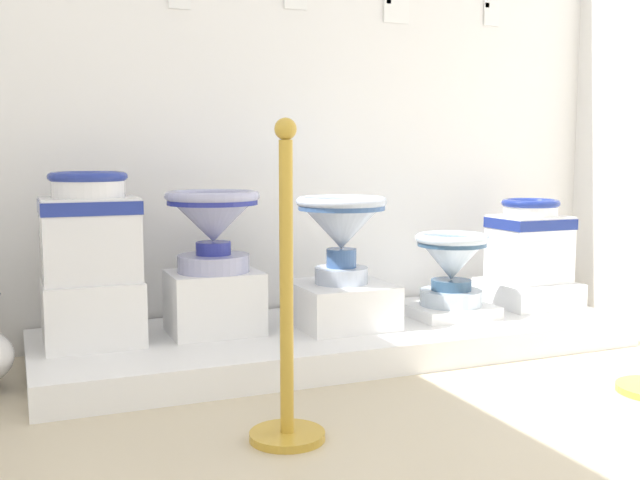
% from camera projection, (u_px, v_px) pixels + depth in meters
% --- Properties ---
extents(wall_back, '(3.42, 0.06, 2.84)m').
position_uv_depth(wall_back, '(300.00, 28.00, 3.45)').
color(wall_back, white).
rests_on(wall_back, ground_plane).
extents(display_platform, '(2.50, 0.84, 0.12)m').
position_uv_depth(display_platform, '(340.00, 338.00, 3.18)').
color(display_platform, white).
rests_on(display_platform, ground_plane).
extents(plinth_block_rightmost, '(0.36, 0.34, 0.24)m').
position_uv_depth(plinth_block_rightmost, '(93.00, 312.00, 2.85)').
color(plinth_block_rightmost, white).
rests_on(plinth_block_rightmost, display_platform).
extents(antique_toilet_rightmost, '(0.36, 0.30, 0.41)m').
position_uv_depth(antique_toilet_rightmost, '(90.00, 225.00, 2.81)').
color(antique_toilet_rightmost, white).
rests_on(antique_toilet_rightmost, plinth_block_rightmost).
extents(plinth_block_slender_white, '(0.36, 0.29, 0.25)m').
position_uv_depth(plinth_block_slender_white, '(214.00, 302.00, 3.02)').
color(plinth_block_slender_white, white).
rests_on(plinth_block_slender_white, display_platform).
extents(antique_toilet_slender_white, '(0.38, 0.38, 0.33)m').
position_uv_depth(antique_toilet_slender_white, '(213.00, 221.00, 2.98)').
color(antique_toilet_slender_white, '#A6A9CF').
rests_on(antique_toilet_slender_white, plinth_block_slender_white).
extents(plinth_block_pale_glazed, '(0.39, 0.40, 0.18)m').
position_uv_depth(plinth_block_pale_glazed, '(341.00, 304.00, 3.15)').
color(plinth_block_pale_glazed, white).
rests_on(plinth_block_pale_glazed, display_platform).
extents(antique_toilet_pale_glazed, '(0.38, 0.38, 0.36)m').
position_uv_depth(antique_toilet_pale_glazed, '(341.00, 225.00, 3.11)').
color(antique_toilet_pale_glazed, '#B2BED3').
rests_on(antique_toilet_pale_glazed, plinth_block_pale_glazed).
extents(plinth_block_leftmost, '(0.37, 0.29, 0.05)m').
position_uv_depth(plinth_block_leftmost, '(451.00, 311.00, 3.33)').
color(plinth_block_leftmost, white).
rests_on(plinth_block_leftmost, display_platform).
extents(antique_toilet_leftmost, '(0.33, 0.33, 0.32)m').
position_uv_depth(antique_toilet_leftmost, '(452.00, 262.00, 3.30)').
color(antique_toilet_leftmost, silver).
rests_on(antique_toilet_leftmost, plinth_block_leftmost).
extents(plinth_block_broad_patterned, '(0.38, 0.39, 0.11)m').
position_uv_depth(plinth_block_broad_patterned, '(528.00, 293.00, 3.59)').
color(plinth_block_broad_patterned, white).
rests_on(plinth_block_broad_patterned, display_platform).
extents(antique_toilet_broad_patterned, '(0.33, 0.28, 0.39)m').
position_uv_depth(antique_toilet_broad_patterned, '(529.00, 239.00, 3.56)').
color(antique_toilet_broad_patterned, white).
rests_on(antique_toilet_broad_patterned, plinth_block_broad_patterned).
extents(info_placard_fourth, '(0.14, 0.01, 0.13)m').
position_uv_depth(info_placard_fourth, '(396.00, 10.00, 3.59)').
color(info_placard_fourth, white).
extents(info_placard_fifth, '(0.09, 0.01, 0.13)m').
position_uv_depth(info_placard_fifth, '(491.00, 13.00, 3.80)').
color(info_placard_fifth, white).
extents(stanchion_post_near_left, '(0.23, 0.23, 0.94)m').
position_uv_depth(stanchion_post_near_left, '(287.00, 338.00, 2.17)').
color(stanchion_post_near_left, gold).
rests_on(stanchion_post_near_left, ground_plane).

